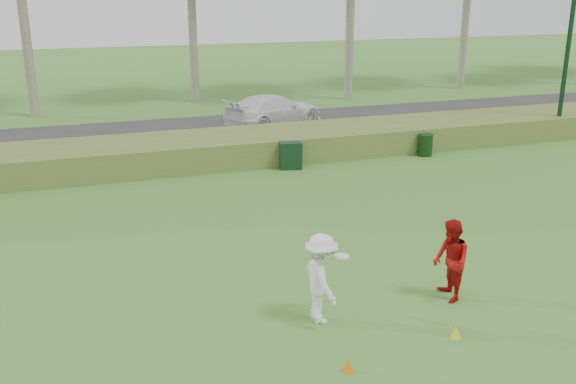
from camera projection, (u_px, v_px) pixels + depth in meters
name	position (u px, v px, depth m)	size (l,w,h in m)	color
ground	(361.00, 323.00, 11.62)	(120.00, 120.00, 0.00)	#397727
reed_strip	(211.00, 149.00, 22.26)	(80.00, 3.00, 0.90)	#546D2B
park_road	(185.00, 132.00, 26.88)	(80.00, 6.00, 0.06)	#2D2D2D
player_white	(321.00, 278.00, 11.48)	(0.85, 1.09, 1.68)	white
player_red	(451.00, 261.00, 12.30)	(0.78, 0.61, 1.61)	#A30E0D
cone_orange	(348.00, 365.00, 10.13)	(0.20, 0.20, 0.22)	orange
cone_yellow	(455.00, 331.00, 11.14)	(0.20, 0.20, 0.22)	yellow
utility_cabinet	(291.00, 155.00, 21.42)	(0.73, 0.46, 0.91)	black
trash_bin	(425.00, 145.00, 23.10)	(0.53, 0.53, 0.79)	black
car_right	(273.00, 110.00, 27.78)	(1.89, 4.64, 1.35)	white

